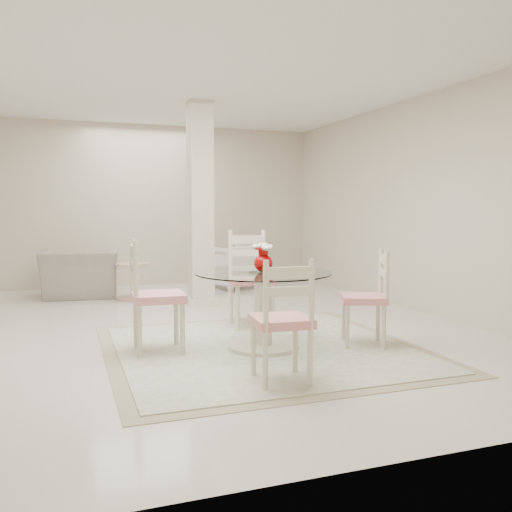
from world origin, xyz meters
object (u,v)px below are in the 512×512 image
object	(u,v)px
dining_table	(263,310)
armchair_white	(233,266)
dining_chair_north	(250,271)
dining_chair_west	(150,288)
dining_chair_south	(284,312)
side_table	(133,283)
dining_chair_east	(371,291)
red_vase	(263,258)
column	(200,205)
recliner_taupe	(80,274)

from	to	relation	value
dining_table	armchair_white	distance (m)	3.95
dining_chair_north	dining_chair_west	bearing A→B (deg)	-140.38
dining_chair_south	side_table	world-z (taller)	dining_chair_south
dining_chair_east	side_table	bearing A→B (deg)	-129.59
dining_chair_east	dining_chair_west	world-z (taller)	dining_chair_west
armchair_white	dining_chair_west	bearing A→B (deg)	42.22
red_vase	dining_chair_north	world-z (taller)	dining_chair_north
column	side_table	xyz separation A→B (m)	(-0.82, 0.76, -1.11)
dining_chair_east	side_table	distance (m)	3.90
dining_chair_north	recliner_taupe	world-z (taller)	dining_chair_north
red_vase	recliner_taupe	world-z (taller)	red_vase
recliner_taupe	dining_chair_east	bearing A→B (deg)	128.67
dining_chair_south	armchair_white	size ratio (longest dim) A/B	1.33
dining_table	recliner_taupe	xyz separation A→B (m)	(-1.50, 3.71, -0.02)
dining_chair_south	armchair_white	world-z (taller)	dining_chair_south
dining_table	dining_chair_south	xyz separation A→B (m)	(-0.21, -0.99, 0.18)
recliner_taupe	red_vase	bearing A→B (deg)	118.40
dining_table	dining_chair_north	size ratio (longest dim) A/B	1.07
dining_chair_north	side_table	xyz separation A→B (m)	(-1.01, 2.22, -0.37)
red_vase	dining_chair_north	distance (m)	1.05
dining_chair_west	dining_chair_north	bearing A→B (deg)	-54.02
red_vase	dining_chair_east	distance (m)	1.06
column	armchair_white	xyz separation A→B (m)	(0.88, 1.38, -1.00)
column	dining_table	xyz separation A→B (m)	(-0.02, -2.47, -0.98)
column	dining_chair_north	distance (m)	1.65
dining_table	dining_chair_east	world-z (taller)	dining_chair_east
dining_table	side_table	xyz separation A→B (m)	(-0.80, 3.22, -0.13)
dining_table	dining_chair_north	distance (m)	1.05
dining_table	dining_chair_west	distance (m)	1.05
recliner_taupe	dining_chair_west	bearing A→B (deg)	104.45
dining_chair_north	dining_chair_south	size ratio (longest dim) A/B	1.12
dining_chair_west	column	bearing A→B (deg)	-21.60
side_table	dining_chair_north	bearing A→B (deg)	-65.53
red_vase	dining_chair_south	world-z (taller)	dining_chair_south
column	dining_chair_east	bearing A→B (deg)	-70.18
column	side_table	distance (m)	1.57
column	dining_chair_south	size ratio (longest dim) A/B	2.61
armchair_white	side_table	xyz separation A→B (m)	(-1.69, -0.62, -0.11)
dining_table	recliner_taupe	bearing A→B (deg)	111.98
dining_chair_west	dining_chair_south	xyz separation A→B (m)	(0.79, -1.20, -0.05)
dining_chair_west	side_table	world-z (taller)	dining_chair_west
dining_chair_west	recliner_taupe	size ratio (longest dim) A/B	1.06
red_vase	dining_chair_south	size ratio (longest dim) A/B	0.25
dining_chair_west	side_table	size ratio (longest dim) A/B	2.17
red_vase	armchair_white	distance (m)	3.98
dining_table	red_vase	xyz separation A→B (m)	(0.00, -0.00, 0.48)
dining_chair_east	armchair_white	size ratio (longest dim) A/B	1.30
column	red_vase	xyz separation A→B (m)	(-0.02, -2.47, -0.50)
dining_table	dining_chair_east	bearing A→B (deg)	-13.01
dining_chair_north	side_table	world-z (taller)	dining_chair_north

